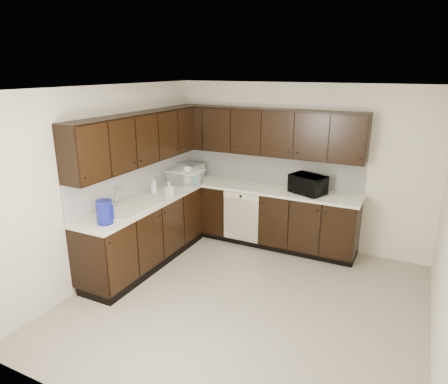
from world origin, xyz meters
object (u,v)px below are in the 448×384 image
object	(u,v)px
sink	(129,212)
toaster_oven	(190,171)
microwave	(308,184)
storage_bin	(185,177)
blue_pitcher	(105,212)

from	to	relation	value
sink	toaster_oven	size ratio (longest dim) A/B	2.13
microwave	storage_bin	xyz separation A→B (m)	(-1.89, -0.32, -0.04)
microwave	storage_bin	bearing A→B (deg)	-148.51
sink	storage_bin	size ratio (longest dim) A/B	1.58
sink	storage_bin	distance (m)	1.37
storage_bin	blue_pitcher	world-z (taller)	blue_pitcher
sink	blue_pitcher	world-z (taller)	blue_pitcher
sink	blue_pitcher	size ratio (longest dim) A/B	2.86
toaster_oven	blue_pitcher	xyz separation A→B (m)	(0.17, -2.23, 0.02)
toaster_oven	sink	bearing A→B (deg)	-78.58
sink	blue_pitcher	xyz separation A→B (m)	(0.10, -0.55, 0.20)
microwave	blue_pitcher	size ratio (longest dim) A/B	1.74
storage_bin	blue_pitcher	xyz separation A→B (m)	(0.07, -1.91, 0.04)
storage_bin	sink	bearing A→B (deg)	-91.20
blue_pitcher	toaster_oven	bearing A→B (deg)	90.13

